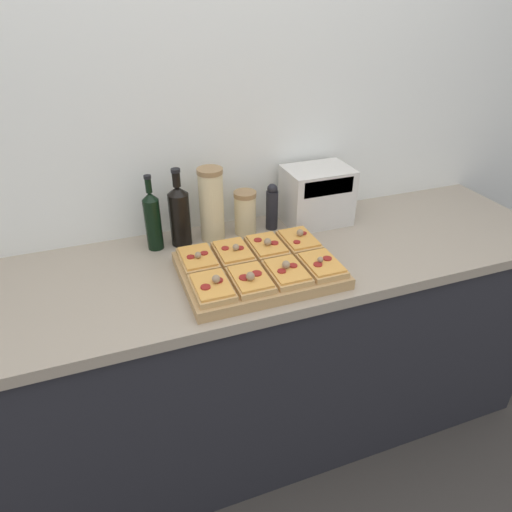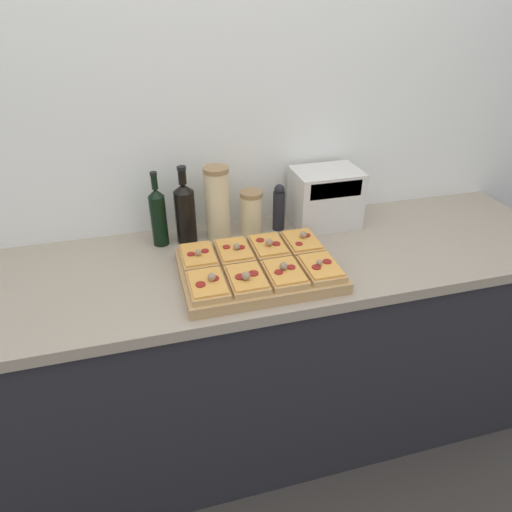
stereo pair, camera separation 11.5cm
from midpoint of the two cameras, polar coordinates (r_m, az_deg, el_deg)
ground_plane at (r=2.10m, az=-1.41°, el=-27.82°), size 12.00×12.00×0.00m
wall_back at (r=1.83m, az=-9.01°, el=13.28°), size 6.00×0.06×2.50m
kitchen_counter at (r=1.93m, az=-4.77°, el=-12.75°), size 2.63×0.67×0.93m
cutting_board at (r=1.56m, az=-1.73°, el=-1.80°), size 0.53×0.38×0.04m
pizza_slice_back_left at (r=1.58m, az=-9.38°, el=-0.39°), size 0.12×0.17×0.05m
pizza_slice_back_midleft at (r=1.61m, az=-4.94°, el=0.42°), size 0.12×0.17×0.05m
pizza_slice_back_midright at (r=1.64m, az=-0.66°, el=1.21°), size 0.12×0.17×0.05m
pizza_slice_back_right at (r=1.68m, az=3.44°, el=1.95°), size 0.12×0.17×0.05m
pizza_slice_front_left at (r=1.43m, az=-7.83°, el=-3.92°), size 0.12×0.17×0.05m
pizza_slice_front_midleft at (r=1.46m, az=-2.98°, el=-2.98°), size 0.12×0.17×0.06m
pizza_slice_front_midright at (r=1.49m, az=1.68°, el=-2.03°), size 0.12×0.17×0.05m
pizza_slice_front_right at (r=1.54m, az=6.10°, el=-1.15°), size 0.12×0.17×0.05m
olive_oil_bottle at (r=1.73m, az=-14.66°, el=4.40°), size 0.06×0.06×0.29m
wine_bottle at (r=1.74m, az=-11.42°, el=5.10°), size 0.08×0.08×0.30m
grain_jar_tall at (r=1.75m, az=-7.38°, el=6.38°), size 0.10×0.10×0.29m
grain_jar_short at (r=1.81m, az=-3.20°, el=5.41°), size 0.09×0.09×0.18m
pepper_mill at (r=1.84m, az=0.20°, el=6.12°), size 0.05×0.05×0.19m
toaster_oven at (r=1.90m, az=5.86°, el=7.52°), size 0.29×0.19×0.23m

